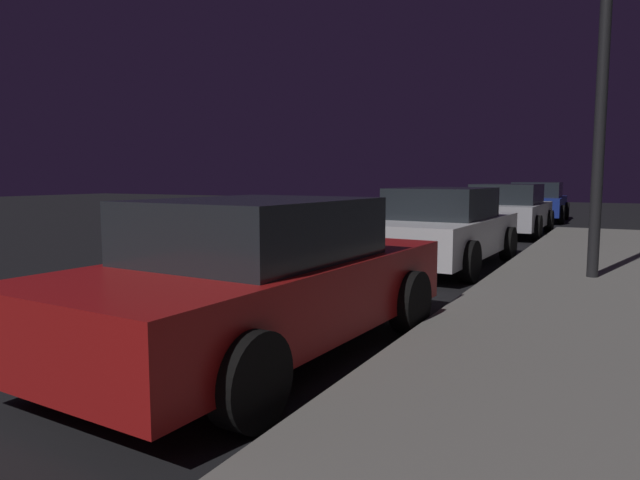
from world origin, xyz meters
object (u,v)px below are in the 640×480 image
car_red (259,278)px  street_lamp (605,39)px  car_white (442,228)px  car_blue (537,202)px  car_silver (507,210)px

car_red → street_lamp: street_lamp is taller
car_white → car_blue: same height
car_red → car_white: 5.90m
car_red → street_lamp: 6.32m
car_white → car_red: bearing=-90.0°
car_red → car_blue: same height
street_lamp → car_red: bearing=-116.8°
car_blue → car_red: bearing=-90.0°
car_blue → street_lamp: street_lamp is taller
car_white → car_blue: 12.38m
car_blue → car_silver: bearing=-90.0°
car_red → car_white: (0.00, 5.90, -0.00)m
car_blue → street_lamp: bearing=-79.2°
car_white → street_lamp: (2.54, -0.88, 2.88)m
car_red → car_blue: (0.00, 18.28, 0.00)m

